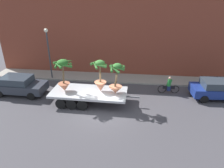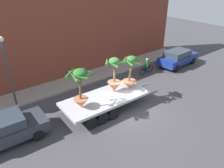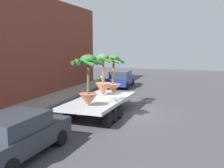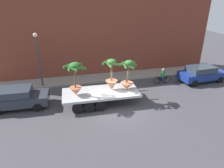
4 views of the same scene
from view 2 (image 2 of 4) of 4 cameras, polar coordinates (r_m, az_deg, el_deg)
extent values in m
plane|color=#423F44|center=(14.87, 4.66, -7.01)|extent=(60.00, 60.00, 0.00)
cube|color=gray|center=(19.12, -7.68, 1.42)|extent=(24.00, 2.20, 0.15)
cube|color=brown|center=(19.25, -11.08, 13.30)|extent=(24.00, 1.20, 7.68)
cube|color=#B7BABF|center=(14.50, -1.75, -3.72)|extent=(5.96, 2.66, 0.18)
cylinder|color=black|center=(14.84, -10.40, -5.64)|extent=(0.80, 0.24, 0.80)
cylinder|color=black|center=(13.11, -5.54, -10.27)|extent=(0.80, 0.24, 0.80)
cylinder|color=black|center=(15.15, -7.63, -4.65)|extent=(0.80, 0.24, 0.80)
cylinder|color=black|center=(13.46, -2.51, -9.02)|extent=(0.80, 0.24, 0.80)
cylinder|color=black|center=(15.50, -4.98, -3.70)|extent=(0.80, 0.24, 0.80)
cylinder|color=black|center=(13.85, 0.33, -7.81)|extent=(0.80, 0.24, 0.80)
cube|color=slate|center=(16.53, 8.08, -0.42)|extent=(1.00, 0.12, 0.10)
cone|color=#C17251|center=(14.87, 0.59, -0.75)|extent=(0.94, 0.94, 0.77)
cylinder|color=brown|center=(14.36, 0.62, 3.28)|extent=(0.15, 0.14, 1.52)
ellipsoid|color=#428438|center=(14.07, 0.65, 6.11)|extent=(0.72, 0.72, 0.45)
cone|color=#428438|center=(14.29, 1.86, 6.07)|extent=(0.27, 0.75, 0.49)
cone|color=#428438|center=(14.40, -0.13, 6.36)|extent=(0.80, 0.30, 0.42)
cone|color=#428438|center=(14.10, -1.37, 6.01)|extent=(0.80, 0.90, 0.36)
cone|color=#428438|center=(13.74, 0.11, 5.22)|extent=(0.62, 0.80, 0.50)
cone|color=#428438|center=(13.77, 2.16, 5.43)|extent=(1.04, 0.34, 0.39)
cone|color=#C17251|center=(15.46, 4.57, -0.12)|extent=(1.02, 1.02, 0.55)
cylinder|color=brown|center=(15.03, 4.90, 3.64)|extent=(0.35, 0.14, 1.64)
ellipsoid|color=#387A33|center=(14.76, 5.21, 6.61)|extent=(0.68, 0.68, 0.42)
cone|color=#387A33|center=(15.00, 6.47, 6.66)|extent=(0.32, 0.84, 0.41)
cone|color=#387A33|center=(15.13, 5.05, 7.02)|extent=(0.75, 0.63, 0.32)
cone|color=#387A33|center=(14.89, 3.64, 6.70)|extent=(0.86, 0.61, 0.36)
cone|color=#387A33|center=(14.46, 4.17, 5.84)|extent=(0.37, 0.91, 0.54)
cone|color=#387A33|center=(14.39, 5.75, 5.66)|extent=(0.92, 0.57, 0.55)
cone|color=#387A33|center=(14.69, 6.58, 6.15)|extent=(0.76, 0.55, 0.44)
cone|color=#B26647|center=(13.35, -8.15, -4.96)|extent=(0.92, 0.92, 0.63)
cylinder|color=brown|center=(12.79, -8.35, -0.57)|extent=(0.24, 0.13, 1.67)
ellipsoid|color=#2D6B28|center=(12.44, -8.48, 2.87)|extent=(0.82, 0.82, 0.51)
cone|color=#2D6B28|center=(12.73, -6.72, 3.23)|extent=(0.30, 0.99, 0.51)
cone|color=#2D6B28|center=(12.97, -8.92, 3.69)|extent=(1.15, 0.58, 0.44)
cone|color=#2D6B28|center=(12.71, -10.84, 3.06)|extent=(1.09, 0.83, 0.39)
cone|color=#2D6B28|center=(12.26, -10.17, 1.97)|extent=(0.26, 0.92, 0.51)
cone|color=#2D6B28|center=(12.06, -8.68, 1.76)|extent=(0.87, 0.71, 0.42)
cone|color=#2D6B28|center=(12.26, -6.20, 2.33)|extent=(1.00, 0.78, 0.51)
torus|color=black|center=(20.62, 10.06, 4.04)|extent=(0.74, 0.10, 0.74)
torus|color=black|center=(19.83, 8.02, 3.24)|extent=(0.74, 0.10, 0.74)
cube|color=black|center=(20.15, 9.10, 4.12)|extent=(1.04, 0.12, 0.28)
cylinder|color=#1E702D|center=(19.98, 9.19, 5.30)|extent=(0.46, 0.36, 0.65)
sphere|color=tan|center=(19.83, 9.28, 6.42)|extent=(0.24, 0.24, 0.24)
cube|color=navy|center=(20.18, 9.08, 3.91)|extent=(0.29, 0.26, 0.44)
cube|color=navy|center=(22.76, 16.97, 6.42)|extent=(4.60, 2.15, 0.70)
cube|color=#2D3842|center=(22.37, 16.87, 7.80)|extent=(2.57, 1.84, 0.56)
cylinder|color=black|center=(24.49, 17.00, 7.01)|extent=(0.65, 0.24, 0.64)
cylinder|color=black|center=(23.69, 20.57, 5.76)|extent=(0.65, 0.24, 0.64)
cylinder|color=black|center=(22.18, 12.87, 5.42)|extent=(0.65, 0.24, 0.64)
cylinder|color=black|center=(21.29, 16.68, 3.99)|extent=(0.65, 0.24, 0.64)
cube|color=#2D333D|center=(13.35, -26.12, -11.23)|extent=(4.38, 2.01, 0.70)
cylinder|color=black|center=(14.42, -21.21, -8.74)|extent=(0.65, 0.22, 0.64)
cylinder|color=black|center=(13.01, -18.84, -12.68)|extent=(0.65, 0.22, 0.64)
cylinder|color=#383D42|center=(15.62, -25.43, 2.10)|extent=(0.14, 0.14, 4.50)
sphere|color=#EAEACC|center=(14.86, -27.29, 10.47)|extent=(0.36, 0.36, 0.36)
camera|label=1|loc=(11.39, 73.25, 7.59)|focal=32.75mm
camera|label=3|loc=(9.01, -75.76, -26.30)|focal=41.73mm
camera|label=4|loc=(6.16, 87.92, -3.97)|focal=32.23mm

